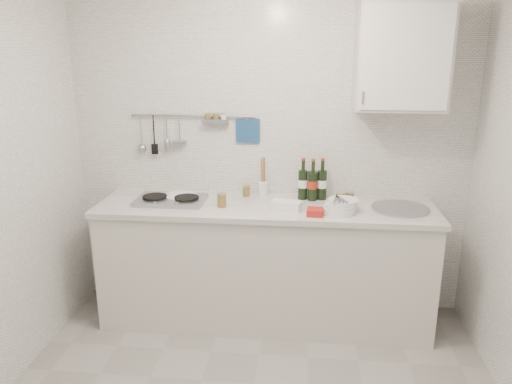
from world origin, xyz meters
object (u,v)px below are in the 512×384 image
(wall_cabinet, at_px, (402,57))
(plate_stack_sink, at_px, (341,206))
(plate_stack_hob, at_px, (180,197))
(utensil_crock, at_px, (263,187))
(wine_bottles, at_px, (313,179))

(wall_cabinet, xyz_separation_m, plate_stack_sink, (-0.37, -0.22, -0.99))
(plate_stack_hob, height_order, utensil_crock, utensil_crock)
(wall_cabinet, relative_size, plate_stack_sink, 2.68)
(utensil_crock, bearing_deg, plate_stack_sink, -29.81)
(plate_stack_hob, bearing_deg, plate_stack_sink, -7.88)
(wine_bottles, height_order, utensil_crock, wine_bottles)
(wine_bottles, relative_size, utensil_crock, 1.01)
(plate_stack_sink, relative_size, utensil_crock, 0.85)
(plate_stack_hob, distance_m, utensil_crock, 0.63)
(plate_stack_sink, bearing_deg, plate_stack_hob, 172.12)
(wall_cabinet, relative_size, wine_bottles, 2.26)
(plate_stack_hob, distance_m, plate_stack_sink, 1.19)
(plate_stack_hob, bearing_deg, utensil_crock, 14.92)
(plate_stack_hob, bearing_deg, wine_bottles, 6.33)
(wall_cabinet, distance_m, wine_bottles, 1.04)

